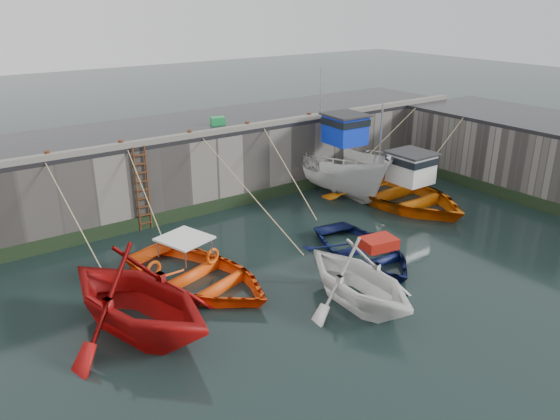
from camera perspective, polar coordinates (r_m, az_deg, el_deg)
ground at (r=14.69m, az=9.27°, el=-12.77°), size 120.00×120.00×0.00m
quay_back at (r=23.68m, az=-12.02°, el=4.53°), size 30.00×5.00×3.00m
road_back at (r=23.28m, az=-12.32°, el=8.25°), size 30.00×5.00×0.16m
kerb_back at (r=21.15m, az=-9.78°, el=7.63°), size 30.00×0.30×0.20m
algae_back at (r=21.89m, az=-9.07°, el=-0.13°), size 30.00×0.08×0.50m
algae_right at (r=24.78m, az=25.39°, el=0.58°), size 0.08×15.00×0.50m
ladder at (r=20.66m, az=-14.18°, el=2.12°), size 0.51×0.08×3.20m
boat_near_white at (r=15.13m, az=-14.47°, el=-12.11°), size 5.77×6.24×2.71m
boat_near_white_rope at (r=18.86m, az=-19.49°, el=-5.65°), size 0.04×4.66×3.10m
boat_near_blue at (r=16.99m, az=-8.49°, el=-7.65°), size 5.24×6.23×1.11m
boat_near_blue_rope at (r=20.09m, az=-13.43°, el=-3.26°), size 0.04×3.62×3.10m
boat_near_blacktrim at (r=16.03m, az=8.00°, el=-9.52°), size 3.78×4.33×2.22m
boat_near_blacktrim_rope at (r=19.93m, az=-2.91°, el=-2.87°), size 0.04×6.64×3.10m
boat_near_navy at (r=18.69m, az=8.66°, el=-4.83°), size 4.02×5.11×0.96m
boat_near_navy_rope at (r=21.85m, az=0.50°, el=-0.60°), size 0.04×4.81×3.10m
boat_far_white at (r=24.54m, az=5.81°, el=4.54°), size 2.89×6.96×5.64m
boat_far_orange at (r=23.71m, az=12.28°, el=1.84°), size 4.87×6.78×4.39m
fish_crate at (r=23.34m, az=-6.52°, el=9.24°), size 0.67×0.53×0.32m
bollard_a at (r=19.69m, az=-23.12°, el=5.31°), size 0.18×0.18×0.28m
bollard_b at (r=20.32m, az=-16.28°, el=6.64°), size 0.18×0.18×0.28m
bollard_c at (r=21.31m, az=-9.42°, el=7.87°), size 0.18×0.18×0.28m
bollard_d at (r=22.54m, az=-3.43°, el=8.85°), size 0.18×0.18×0.28m
bollard_e at (r=24.34m, az=3.06°, el=9.80°), size 0.18×0.18×0.28m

